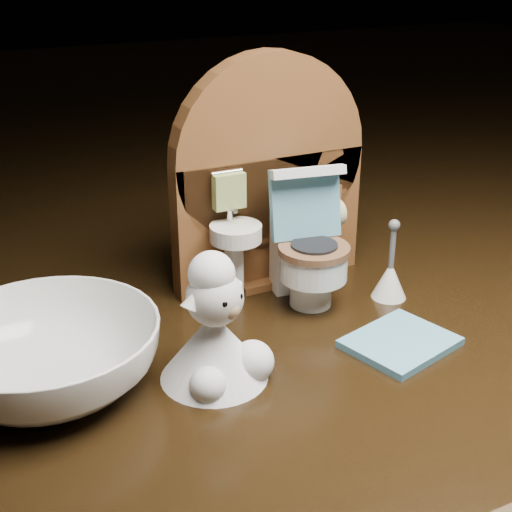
{
  "coord_description": "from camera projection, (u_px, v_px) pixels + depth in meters",
  "views": [
    {
      "loc": [
        -0.2,
        -0.32,
        0.21
      ],
      "look_at": [
        -0.04,
        0.01,
        0.05
      ],
      "focal_mm": 50.0,
      "sensor_mm": 36.0,
      "label": 1
    }
  ],
  "objects": [
    {
      "name": "ceramic_bowl",
      "position": [
        48.0,
        356.0,
        0.36
      ],
      "size": [
        0.14,
        0.14,
        0.04
      ],
      "primitive_type": "imported",
      "rotation": [
        0.0,
        0.0,
        0.29
      ],
      "color": "white",
      "rests_on": "ground"
    },
    {
      "name": "toilet_brush",
      "position": [
        390.0,
        277.0,
        0.45
      ],
      "size": [
        0.02,
        0.02,
        0.05
      ],
      "color": "white",
      "rests_on": "ground"
    },
    {
      "name": "toy_toilet",
      "position": [
        307.0,
        253.0,
        0.44
      ],
      "size": [
        0.05,
        0.06,
        0.09
      ],
      "rotation": [
        0.0,
        0.0,
        -0.17
      ],
      "color": "white",
      "rests_on": "ground"
    },
    {
      "name": "backdrop_panel",
      "position": [
        268.0,
        186.0,
        0.45
      ],
      "size": [
        0.13,
        0.05,
        0.15
      ],
      "color": "brown",
      "rests_on": "ground"
    },
    {
      "name": "bath_mat",
      "position": [
        400.0,
        343.0,
        0.4
      ],
      "size": [
        0.07,
        0.06,
        0.0
      ],
      "primitive_type": "cube",
      "rotation": [
        0.0,
        0.0,
        0.26
      ],
      "color": "#5896B2",
      "rests_on": "ground"
    },
    {
      "name": "plush_lamb",
      "position": [
        216.0,
        336.0,
        0.36
      ],
      "size": [
        0.06,
        0.06,
        0.07
      ],
      "rotation": [
        0.0,
        0.0,
        0.37
      ],
      "color": "white",
      "rests_on": "ground"
    }
  ]
}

